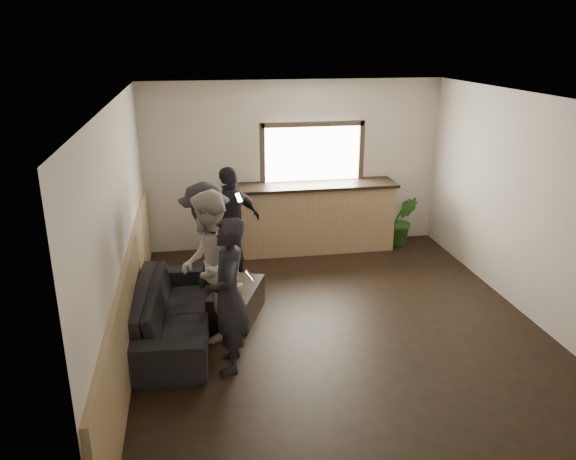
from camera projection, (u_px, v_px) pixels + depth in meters
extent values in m
cube|color=black|center=(337.00, 326.00, 7.07)|extent=(5.00, 6.00, 0.01)
cube|color=silver|center=(344.00, 99.00, 6.15)|extent=(5.00, 6.00, 0.01)
cube|color=beige|center=(294.00, 165.00, 9.40)|extent=(5.00, 0.01, 2.80)
cube|color=beige|center=(455.00, 355.00, 3.82)|extent=(5.00, 0.01, 2.80)
cube|color=beige|center=(122.00, 232.00, 6.20)|extent=(0.01, 6.00, 2.80)
cube|color=beige|center=(534.00, 209.00, 7.02)|extent=(0.01, 6.00, 2.80)
cube|color=#A1845B|center=(132.00, 301.00, 6.49)|extent=(0.06, 5.90, 1.10)
cube|color=#9D7955|center=(315.00, 218.00, 9.43)|extent=(2.60, 0.60, 1.10)
cube|color=black|center=(315.00, 185.00, 9.24)|extent=(2.70, 0.68, 0.05)
cube|color=white|center=(312.00, 153.00, 9.35)|extent=(1.60, 0.06, 0.90)
cube|color=#3F3326|center=(313.00, 124.00, 9.16)|extent=(1.72, 0.08, 0.08)
cube|color=#3F3326|center=(262.00, 156.00, 9.18)|extent=(0.08, 0.08, 1.06)
cube|color=#3F3326|center=(361.00, 152.00, 9.46)|extent=(0.08, 0.08, 1.06)
imported|color=black|center=(173.00, 311.00, 6.74)|extent=(1.03, 2.30, 0.65)
cube|color=black|center=(237.00, 302.00, 7.24)|extent=(0.82, 1.06, 0.42)
imported|color=silver|center=(234.00, 279.00, 7.30)|extent=(0.15, 0.15, 0.09)
imported|color=silver|center=(239.00, 288.00, 7.03)|extent=(0.15, 0.15, 0.10)
imported|color=#2D6623|center=(402.00, 220.00, 9.69)|extent=(0.55, 0.47, 0.88)
imported|color=black|center=(229.00, 296.00, 5.93)|extent=(0.47, 0.67, 1.72)
cube|color=black|center=(249.00, 275.00, 5.87)|extent=(0.10, 0.08, 0.12)
cube|color=white|center=(249.00, 274.00, 5.86)|extent=(0.08, 0.07, 0.11)
imported|color=#BDB3AA|center=(209.00, 267.00, 6.55)|extent=(0.79, 0.96, 1.81)
cube|color=black|center=(228.00, 260.00, 6.54)|extent=(0.10, 0.08, 0.12)
cube|color=white|center=(228.00, 260.00, 6.53)|extent=(0.08, 0.07, 0.11)
imported|color=black|center=(206.00, 248.00, 7.24)|extent=(0.73, 1.17, 1.73)
cube|color=black|center=(223.00, 229.00, 7.18)|extent=(0.10, 0.08, 0.12)
cube|color=white|center=(223.00, 229.00, 7.17)|extent=(0.08, 0.07, 0.11)
imported|color=black|center=(231.00, 223.00, 8.23)|extent=(1.07, 0.85, 1.70)
cube|color=black|center=(239.00, 198.00, 7.92)|extent=(0.11, 0.11, 0.12)
cube|color=white|center=(239.00, 198.00, 7.92)|extent=(0.09, 0.10, 0.11)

